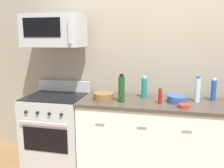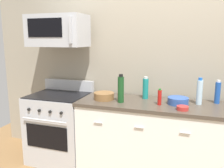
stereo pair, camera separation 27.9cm
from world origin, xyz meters
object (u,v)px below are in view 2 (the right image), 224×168
(bowl_blue_mixing, at_px, (178,101))
(bowl_wooden_salad, at_px, (104,96))
(bowl_red_small, at_px, (183,108))
(bottle_sparkling_teal, at_px, (145,88))
(bottle_wine_green, at_px, (121,89))
(bottle_soda_blue, at_px, (218,92))
(range_oven, at_px, (60,127))
(bottle_hot_sauce_red, at_px, (160,97))
(bottle_water_clear, at_px, (199,92))
(microwave, at_px, (58,31))

(bowl_blue_mixing, height_order, bowl_wooden_salad, bowl_wooden_salad)
(bowl_blue_mixing, height_order, bowl_red_small, bowl_blue_mixing)
(bottle_sparkling_teal, xyz_separation_m, bottle_wine_green, (-0.24, -0.26, 0.03))
(bottle_soda_blue, distance_m, bowl_blue_mixing, 0.47)
(bowl_red_small, bearing_deg, bottle_wine_green, 172.99)
(bottle_sparkling_teal, bearing_deg, bottle_soda_blue, 3.21)
(bowl_blue_mixing, distance_m, bowl_wooden_salad, 0.87)
(bowl_wooden_salad, bearing_deg, bottle_sparkling_teal, 22.50)
(range_oven, bearing_deg, bottle_hot_sauce_red, -3.24)
(bottle_water_clear, height_order, bottle_wine_green, bottle_wine_green)
(bowl_blue_mixing, relative_size, bowl_red_small, 1.90)
(bowl_wooden_salad, bearing_deg, bottle_soda_blue, 10.59)
(bottle_hot_sauce_red, relative_size, bowl_blue_mixing, 0.80)
(bottle_hot_sauce_red, bearing_deg, bottle_soda_blue, 23.94)
(microwave, relative_size, bottle_sparkling_teal, 2.70)
(range_oven, relative_size, bowl_blue_mixing, 4.61)
(bottle_sparkling_teal, distance_m, bottle_soda_blue, 0.82)
(bottle_water_clear, relative_size, bowl_wooden_salad, 1.23)
(bottle_wine_green, bearing_deg, bowl_blue_mixing, 11.02)
(bowl_wooden_salad, height_order, bowl_red_small, bowl_wooden_salad)
(microwave, distance_m, bowl_wooden_salad, 1.03)
(range_oven, bearing_deg, bottle_sparkling_teal, 7.71)
(bottle_wine_green, distance_m, bowl_blue_mixing, 0.66)
(bottle_sparkling_teal, relative_size, bottle_hot_sauce_red, 1.48)
(bottle_sparkling_teal, distance_m, bottle_wine_green, 0.36)
(microwave, height_order, bowl_wooden_salad, microwave)
(bottle_water_clear, xyz_separation_m, bowl_blue_mixing, (-0.22, -0.07, -0.10))
(bottle_sparkling_teal, distance_m, bowl_red_small, 0.58)
(microwave, height_order, bottle_soda_blue, microwave)
(microwave, bearing_deg, bowl_red_small, -8.52)
(bottle_water_clear, bearing_deg, microwave, -178.50)
(range_oven, bearing_deg, bowl_wooden_salad, -3.69)
(microwave, bearing_deg, bottle_sparkling_teal, 5.48)
(bottle_sparkling_teal, relative_size, bowl_red_small, 2.25)
(bottle_soda_blue, bearing_deg, bottle_water_clear, -151.30)
(bottle_water_clear, xyz_separation_m, bottle_soda_blue, (0.20, 0.11, -0.02))
(microwave, height_order, bowl_blue_mixing, microwave)
(microwave, bearing_deg, bottle_water_clear, 1.50)
(bottle_sparkling_teal, xyz_separation_m, bowl_red_small, (0.46, -0.35, -0.11))
(range_oven, xyz_separation_m, bowl_red_small, (1.59, -0.19, 0.47))
(bottle_water_clear, distance_m, bowl_wooden_salad, 1.11)
(bottle_sparkling_teal, height_order, bottle_wine_green, bottle_wine_green)
(bowl_wooden_salad, relative_size, bowl_red_small, 2.03)
(bottle_soda_blue, bearing_deg, microwave, -175.47)
(range_oven, distance_m, bowl_wooden_salad, 0.83)
(microwave, relative_size, bottle_soda_blue, 2.73)
(bottle_soda_blue, bearing_deg, bowl_wooden_salad, -169.41)
(bottle_wine_green, xyz_separation_m, bowl_red_small, (0.70, -0.09, -0.14))
(range_oven, height_order, bottle_water_clear, bottle_water_clear)
(bottle_hot_sauce_red, distance_m, bottle_soda_blue, 0.68)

